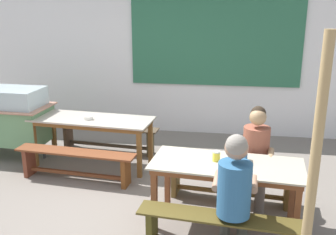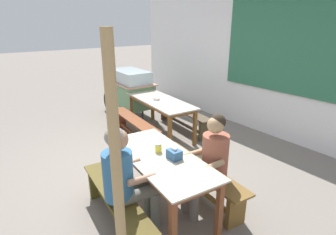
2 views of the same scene
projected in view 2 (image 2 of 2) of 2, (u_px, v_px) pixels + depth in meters
ground_plane at (134, 165)px, 4.38m from camera, size 40.00×40.00×0.00m
backdrop_wall at (258, 53)px, 5.45m from camera, size 7.57×0.23×3.04m
dining_table_far at (160, 103)px, 5.40m from camera, size 1.84×0.82×0.73m
dining_table_near at (161, 162)px, 3.14m from camera, size 1.64×0.83×0.73m
bench_far_back at (183, 116)px, 5.80m from camera, size 1.70×0.42×0.43m
bench_far_front at (134, 126)px, 5.24m from camera, size 1.70×0.42×0.43m
bench_near_back at (199, 176)px, 3.54m from camera, size 1.62×0.44×0.43m
bench_near_front at (116, 206)px, 2.99m from camera, size 1.57×0.41×0.43m
food_cart at (131, 89)px, 6.55m from camera, size 1.64×0.83×1.10m
person_near_front at (125, 175)px, 2.78m from camera, size 0.44×0.59×1.25m
person_right_near_table at (210, 159)px, 3.15m from camera, size 0.45×0.56×1.22m
tissue_box at (174, 154)px, 3.05m from camera, size 0.16×0.12×0.13m
condiment_jar at (158, 148)px, 3.20m from camera, size 0.08×0.08×0.11m
soup_bowl at (156, 99)px, 5.35m from camera, size 0.13×0.13×0.05m
wooden_support_post at (117, 180)px, 2.01m from camera, size 0.08×0.08×2.16m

